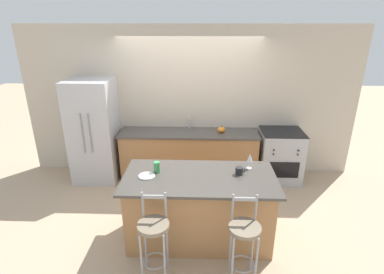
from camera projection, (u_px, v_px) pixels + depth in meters
ground_plane at (188, 186)px, 5.33m from camera, size 18.00×18.00×0.00m
wall_back at (190, 103)px, 5.44m from camera, size 6.00×0.07×2.70m
back_counter at (189, 154)px, 5.49m from camera, size 2.46×0.63×0.89m
sink_faucet at (189, 121)px, 5.45m from camera, size 0.02×0.13×0.22m
kitchen_island at (199, 208)px, 3.90m from camera, size 1.92×0.94×0.92m
refrigerator at (94, 131)px, 5.30m from camera, size 0.77×0.74×1.83m
oven_range at (280, 156)px, 5.39m from camera, size 0.72×0.67×0.94m
bar_stool_near at (154, 234)px, 3.25m from camera, size 0.35×0.35×1.03m
bar_stool_far at (244, 237)px, 3.20m from camera, size 0.35×0.35×1.03m
dinner_plate at (147, 176)px, 3.73m from camera, size 0.21×0.21×0.02m
wine_glass at (250, 158)px, 3.89m from camera, size 0.07×0.07×0.21m
coffee_mug at (239, 171)px, 3.78m from camera, size 0.13×0.10×0.09m
tumbler_cup at (157, 167)px, 3.82m from camera, size 0.08×0.08×0.14m
pumpkin_decoration at (221, 130)px, 5.28m from camera, size 0.13×0.13×0.13m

